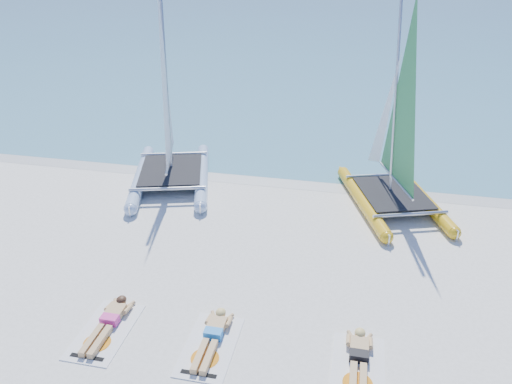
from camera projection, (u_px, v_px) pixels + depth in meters
ground at (255, 273)px, 12.24m from camera, size 140.00×140.00×0.00m
sea at (353, 2)px, 67.33m from camera, size 140.00×115.00×0.01m
wet_sand_strip at (289, 179)px, 17.05m from camera, size 140.00×1.40×0.01m
catamaran_blue at (167, 121)px, 16.08m from camera, size 3.80×5.62×7.01m
catamaran_yellow at (394, 136)px, 14.94m from camera, size 3.70×5.25×6.51m
towel_a at (105, 331)px, 10.38m from camera, size 1.00×1.85×0.02m
sunbather_a at (109, 321)px, 10.50m from camera, size 0.37×1.73×0.26m
towel_b at (210, 346)px, 10.00m from camera, size 1.00×1.85×0.02m
sunbather_b at (213, 335)px, 10.12m from camera, size 0.37×1.73×0.26m
towel_c at (358, 369)px, 9.45m from camera, size 1.00×1.85×0.02m
sunbather_c at (359, 358)px, 9.57m from camera, size 0.37×1.73×0.26m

